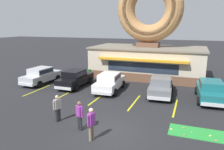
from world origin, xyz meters
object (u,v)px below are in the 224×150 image
golf_ball (191,132)px  car_black (75,78)px  pedestrian_blue_sweater_man (79,114)px  pedestrian_hooded_kid (91,122)px  car_white (110,81)px  car_grey (161,85)px  car_silver (41,75)px  pedestrian_leather_jacket_man (58,107)px  car_teal (210,90)px  trash_bin (89,73)px

golf_ball → car_black: size_ratio=0.01×
pedestrian_blue_sweater_man → pedestrian_hooded_kid: 1.34m
car_white → car_grey: same height
golf_ball → car_silver: size_ratio=0.01×
pedestrian_hooded_kid → pedestrian_leather_jacket_man: 3.16m
car_white → golf_ball: bearing=-39.5°
car_silver → pedestrian_hooded_kid: 12.67m
car_white → car_black: size_ratio=1.02×
pedestrian_hooded_kid → pedestrian_leather_jacket_man: pedestrian_hooded_kid is taller
golf_ball → car_silver: bearing=158.1°
car_teal → car_silver: 15.55m
golf_ball → pedestrian_blue_sweater_man: (-5.86, -1.78, 0.88)m
car_silver → golf_ball: bearing=-21.9°
car_silver → car_grey: size_ratio=0.99×
car_grey → pedestrian_blue_sweater_man: size_ratio=2.79×
golf_ball → pedestrian_hooded_kid: size_ratio=0.02×
car_teal → car_grey: bearing=179.8°
car_black → pedestrian_leather_jacket_man: pedestrian_leather_jacket_man is taller
pedestrian_hooded_kid → pedestrian_leather_jacket_man: size_ratio=1.04×
pedestrian_blue_sweater_man → pedestrian_leather_jacket_man: 1.86m
car_grey → trash_bin: (-8.40, 3.58, -0.37)m
car_silver → pedestrian_hooded_kid: size_ratio=2.68×
pedestrian_blue_sweater_man → pedestrian_hooded_kid: (1.09, -0.77, 0.03)m
car_black → trash_bin: (-0.38, 3.74, -0.37)m
car_silver → pedestrian_blue_sweater_man: pedestrian_blue_sweater_man is taller
car_white → car_grey: 4.46m
car_black → pedestrian_blue_sweater_man: (4.70, -7.69, 0.06)m
golf_ball → pedestrian_leather_jacket_man: size_ratio=0.03×
car_grey → pedestrian_leather_jacket_man: (-5.10, -7.32, 0.05)m
car_white → pedestrian_hooded_kid: 8.61m
car_black → pedestrian_blue_sweater_man: 9.02m
car_teal → pedestrian_blue_sweater_man: size_ratio=2.78×
car_black → trash_bin: 3.77m
trash_bin → car_teal: bearing=-16.5°
golf_ball → pedestrian_hooded_kid: 5.48m
car_silver → pedestrian_hooded_kid: (9.56, -8.31, 0.09)m
pedestrian_blue_sweater_man → pedestrian_hooded_kid: pedestrian_hooded_kid is taller
pedestrian_hooded_kid → pedestrian_leather_jacket_man: bearing=155.7°
trash_bin → car_silver: bearing=-131.0°
golf_ball → pedestrian_blue_sweater_man: 6.18m
pedestrian_hooded_kid → trash_bin: (-6.17, 12.20, -0.46)m
pedestrian_leather_jacket_man → car_white: bearing=84.7°
car_black → car_teal: size_ratio=0.98×
pedestrian_hooded_kid → trash_bin: pedestrian_hooded_kid is taller
pedestrian_blue_sweater_man → trash_bin: pedestrian_blue_sweater_man is taller
car_silver → car_grey: (11.78, 0.31, 0.00)m
car_white → pedestrian_blue_sweater_man: bearing=-81.5°
car_silver → pedestrian_hooded_kid: pedestrian_hooded_kid is taller
car_grey → pedestrian_leather_jacket_man: size_ratio=2.82×
car_grey → trash_bin: size_ratio=4.79×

